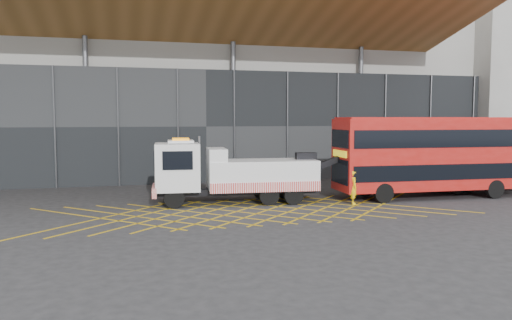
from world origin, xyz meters
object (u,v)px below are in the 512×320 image
object	(u,v)px
bus_towed	(432,153)
worker	(354,187)
recovery_truck	(230,173)
bus_second	(506,151)

from	to	relation	value
bus_towed	worker	world-z (taller)	bus_towed
worker	recovery_truck	bearing A→B (deg)	92.18
recovery_truck	bus_second	xyz separation A→B (m)	(17.59, -0.15, 0.90)
bus_towed	bus_second	distance (m)	5.94
bus_second	recovery_truck	bearing A→B (deg)	-168.04
recovery_truck	worker	bearing A→B (deg)	-12.63
recovery_truck	bus_towed	world-z (taller)	bus_towed
recovery_truck	bus_second	size ratio (longest dim) A/B	0.89
worker	bus_second	bearing A→B (deg)	-61.04
bus_towed	bus_second	bearing A→B (deg)	10.60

